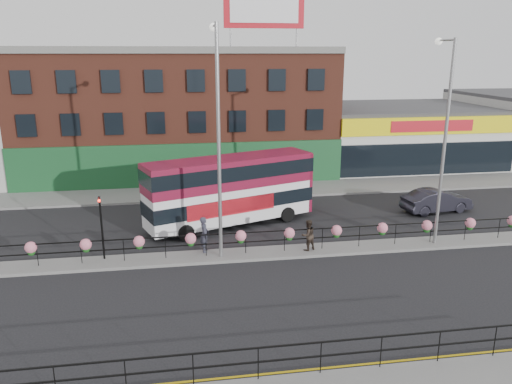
{
  "coord_description": "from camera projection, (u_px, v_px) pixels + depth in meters",
  "views": [
    {
      "loc": [
        -4.16,
        -23.33,
        9.97
      ],
      "look_at": [
        0.0,
        3.0,
        2.5
      ],
      "focal_mm": 35.0,
      "sensor_mm": 36.0,
      "label": 1
    }
  ],
  "objects": [
    {
      "name": "yellow_line_inner",
      "position": [
        317.0,
        369.0,
        16.28
      ],
      "size": [
        60.0,
        0.1,
        0.01
      ],
      "primitive_type": "cube",
      "color": "gold",
      "rests_on": "ground"
    },
    {
      "name": "supermarket",
      "position": [
        398.0,
        135.0,
        46.12
      ],
      "size": [
        15.0,
        12.25,
        5.3
      ],
      "color": "silver",
      "rests_on": "ground"
    },
    {
      "name": "pedestrian_a",
      "position": [
        204.0,
        234.0,
        25.28
      ],
      "size": [
        0.72,
        0.51,
        1.85
      ],
      "primitive_type": "imported",
      "rotation": [
        0.0,
        0.0,
        1.52
      ],
      "color": "#2F303E",
      "rests_on": "median"
    },
    {
      "name": "median",
      "position": [
        265.0,
        253.0,
        25.48
      ],
      "size": [
        60.0,
        1.6,
        0.15
      ],
      "primitive_type": "cube",
      "color": "slate",
      "rests_on": "ground"
    },
    {
      "name": "double_decker_bus",
      "position": [
        231.0,
        184.0,
        29.25
      ],
      "size": [
        10.38,
        5.76,
        4.11
      ],
      "color": "white",
      "rests_on": "ground"
    },
    {
      "name": "traffic_light_median",
      "position": [
        101.0,
        214.0,
        24.01
      ],
      "size": [
        0.15,
        0.28,
        3.65
      ],
      "color": "black",
      "rests_on": "median"
    },
    {
      "name": "lamp_column_west",
      "position": [
        218.0,
        123.0,
        23.42
      ],
      "size": [
        0.4,
        1.96,
        11.17
      ],
      "color": "gray",
      "rests_on": "median"
    },
    {
      "name": "yellow_line_outer",
      "position": [
        318.0,
        372.0,
        16.11
      ],
      "size": [
        60.0,
        0.1,
        0.01
      ],
      "primitive_type": "cube",
      "color": "gold",
      "rests_on": "ground"
    },
    {
      "name": "pedestrian_b",
      "position": [
        308.0,
        235.0,
        25.52
      ],
      "size": [
        1.22,
        1.17,
        1.62
      ],
      "primitive_type": "imported",
      "rotation": [
        0.0,
        0.0,
        3.53
      ],
      "color": "#2B221B",
      "rests_on": "median"
    },
    {
      "name": "brick_building",
      "position": [
        179.0,
        111.0,
        42.5
      ],
      "size": [
        25.0,
        12.21,
        10.3
      ],
      "color": "brown",
      "rests_on": "ground"
    },
    {
      "name": "north_pavement",
      "position": [
        237.0,
        191.0,
        36.9
      ],
      "size": [
        60.0,
        4.0,
        0.15
      ],
      "primitive_type": "cube",
      "color": "slate",
      "rests_on": "ground"
    },
    {
      "name": "car",
      "position": [
        437.0,
        201.0,
        32.19
      ],
      "size": [
        2.83,
        4.96,
        1.49
      ],
      "primitive_type": "imported",
      "rotation": [
        0.0,
        0.0,
        1.71
      ],
      "color": "#22212B",
      "rests_on": "ground"
    },
    {
      "name": "south_railing",
      "position": [
        258.0,
        356.0,
        15.34
      ],
      "size": [
        20.04,
        0.05,
        1.12
      ],
      "color": "black",
      "rests_on": "south_pavement"
    },
    {
      "name": "median_railing",
      "position": [
        265.0,
        235.0,
        25.22
      ],
      "size": [
        30.04,
        0.56,
        1.23
      ],
      "color": "black",
      "rests_on": "median"
    },
    {
      "name": "ground",
      "position": [
        265.0,
        255.0,
        25.5
      ],
      "size": [
        120.0,
        120.0,
        0.0
      ],
      "primitive_type": "plane",
      "color": "black",
      "rests_on": "ground"
    },
    {
      "name": "billboard",
      "position": [
        264.0,
        7.0,
        36.58
      ],
      "size": [
        6.0,
        0.29,
        4.4
      ],
      "color": "#B5131E",
      "rests_on": "brick_building"
    },
    {
      "name": "lamp_column_east",
      "position": [
        444.0,
        125.0,
        25.27
      ],
      "size": [
        0.38,
        1.85,
        10.55
      ],
      "color": "gray",
      "rests_on": "median"
    }
  ]
}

